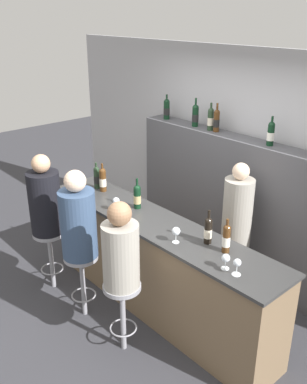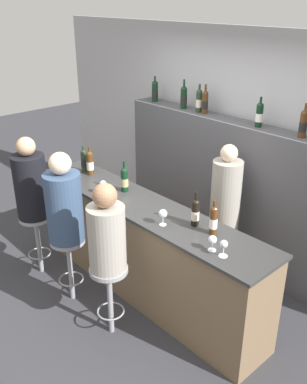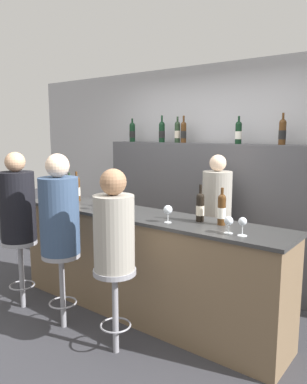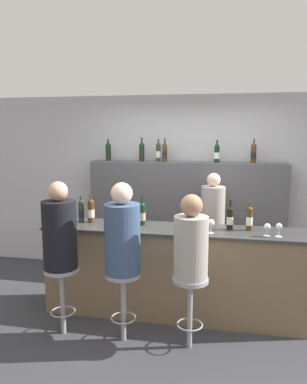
% 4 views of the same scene
% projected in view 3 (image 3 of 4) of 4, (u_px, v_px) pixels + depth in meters
% --- Properties ---
extents(ground_plane, '(16.00, 16.00, 0.00)m').
position_uv_depth(ground_plane, '(123.00, 324.00, 3.52)').
color(ground_plane, '#333338').
extents(wall_back, '(6.40, 0.05, 2.60)m').
position_uv_depth(wall_back, '(214.00, 172.00, 4.64)').
color(wall_back, '#B2B2B7').
rests_on(wall_back, ground_plane).
extents(bar_counter, '(2.93, 0.57, 1.02)m').
position_uv_depth(bar_counter, '(141.00, 264.00, 3.65)').
color(bar_counter, brown).
rests_on(bar_counter, ground_plane).
extents(back_bar_cabinet, '(2.75, 0.28, 1.66)m').
position_uv_depth(back_bar_cabinet, '(204.00, 212.00, 4.54)').
color(back_bar_cabinet, '#4C4C51').
rests_on(back_bar_cabinet, ground_plane).
extents(wine_bottle_counter_0, '(0.07, 0.07, 0.31)m').
position_uv_depth(wine_bottle_counter_0, '(70.00, 188.00, 4.28)').
color(wine_bottle_counter_0, '#233823').
rests_on(wine_bottle_counter_0, bar_counter).
extents(wine_bottle_counter_1, '(0.08, 0.08, 0.33)m').
position_uv_depth(wine_bottle_counter_1, '(77.00, 188.00, 4.21)').
color(wine_bottle_counter_1, '#4C2D14').
rests_on(wine_bottle_counter_1, bar_counter).
extents(wine_bottle_counter_2, '(0.08, 0.08, 0.33)m').
position_uv_depth(wine_bottle_counter_2, '(117.00, 195.00, 3.83)').
color(wine_bottle_counter_2, black).
rests_on(wine_bottle_counter_2, bar_counter).
extents(wine_bottle_counter_3, '(0.07, 0.07, 0.32)m').
position_uv_depth(wine_bottle_counter_3, '(200.00, 207.00, 3.24)').
color(wine_bottle_counter_3, black).
rests_on(wine_bottle_counter_3, bar_counter).
extents(wine_bottle_counter_4, '(0.07, 0.07, 0.32)m').
position_uv_depth(wine_bottle_counter_4, '(222.00, 209.00, 3.11)').
color(wine_bottle_counter_4, '#4C2D14').
rests_on(wine_bottle_counter_4, bar_counter).
extents(wine_bottle_backbar_0, '(0.08, 0.08, 0.31)m').
position_uv_depth(wine_bottle_backbar_0, '(132.00, 132.00, 5.08)').
color(wine_bottle_backbar_0, black).
rests_on(wine_bottle_backbar_0, back_bar_cabinet).
extents(wine_bottle_backbar_1, '(0.08, 0.08, 0.34)m').
position_uv_depth(wine_bottle_backbar_1, '(162.00, 132.00, 4.78)').
color(wine_bottle_backbar_1, black).
rests_on(wine_bottle_backbar_1, back_bar_cabinet).
extents(wine_bottle_backbar_2, '(0.07, 0.07, 0.32)m').
position_uv_depth(wine_bottle_backbar_2, '(177.00, 132.00, 4.63)').
color(wine_bottle_backbar_2, '#233823').
rests_on(wine_bottle_backbar_2, back_bar_cabinet).
extents(wine_bottle_backbar_3, '(0.07, 0.07, 0.33)m').
position_uv_depth(wine_bottle_backbar_3, '(184.00, 132.00, 4.58)').
color(wine_bottle_backbar_3, '#4C2D14').
rests_on(wine_bottle_backbar_3, back_bar_cabinet).
extents(wine_bottle_backbar_4, '(0.07, 0.07, 0.31)m').
position_uv_depth(wine_bottle_backbar_4, '(238.00, 132.00, 4.14)').
color(wine_bottle_backbar_4, black).
rests_on(wine_bottle_backbar_4, back_bar_cabinet).
extents(wine_bottle_backbar_5, '(0.08, 0.08, 0.32)m').
position_uv_depth(wine_bottle_backbar_5, '(282.00, 132.00, 3.85)').
color(wine_bottle_backbar_5, '#4C2D14').
rests_on(wine_bottle_backbar_5, back_bar_cabinet).
extents(wine_glass_0, '(0.07, 0.07, 0.15)m').
position_uv_depth(wine_glass_0, '(96.00, 199.00, 3.73)').
color(wine_glass_0, silver).
rests_on(wine_glass_0, bar_counter).
extents(wine_glass_1, '(0.08, 0.08, 0.15)m').
position_uv_depth(wine_glass_1, '(168.00, 210.00, 3.20)').
color(wine_glass_1, silver).
rests_on(wine_glass_1, bar_counter).
extents(wine_glass_2, '(0.07, 0.07, 0.13)m').
position_uv_depth(wine_glass_2, '(229.00, 221.00, 2.86)').
color(wine_glass_2, silver).
rests_on(wine_glass_2, bar_counter).
extents(wine_glass_3, '(0.07, 0.07, 0.14)m').
position_uv_depth(wine_glass_3, '(243.00, 223.00, 2.79)').
color(wine_glass_3, silver).
rests_on(wine_glass_3, bar_counter).
extents(bar_stool_left, '(0.34, 0.34, 0.71)m').
position_uv_depth(bar_stool_left, '(21.00, 256.00, 3.79)').
color(bar_stool_left, gray).
rests_on(bar_stool_left, ground_plane).
extents(guest_seated_left, '(0.34, 0.34, 0.89)m').
position_uv_depth(guest_seated_left, '(17.00, 203.00, 3.70)').
color(guest_seated_left, black).
rests_on(guest_seated_left, bar_stool_left).
extents(bar_stool_middle, '(0.34, 0.34, 0.71)m').
position_uv_depth(bar_stool_middle, '(62.00, 270.00, 3.40)').
color(bar_stool_middle, gray).
rests_on(bar_stool_middle, ground_plane).
extents(guest_seated_middle, '(0.35, 0.35, 0.89)m').
position_uv_depth(guest_seated_middle, '(59.00, 211.00, 3.31)').
color(guest_seated_middle, '#334766').
rests_on(guest_seated_middle, bar_stool_middle).
extents(bar_stool_right, '(0.34, 0.34, 0.71)m').
position_uv_depth(bar_stool_right, '(115.00, 289.00, 2.99)').
color(bar_stool_right, gray).
rests_on(bar_stool_right, ground_plane).
extents(guest_seated_right, '(0.32, 0.32, 0.80)m').
position_uv_depth(guest_seated_right, '(114.00, 227.00, 2.91)').
color(guest_seated_right, gray).
rests_on(guest_seated_right, bar_stool_right).
extents(bartender, '(0.31, 0.31, 1.56)m').
position_uv_depth(bartender, '(216.00, 233.00, 3.99)').
color(bartender, gray).
rests_on(bartender, ground_plane).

